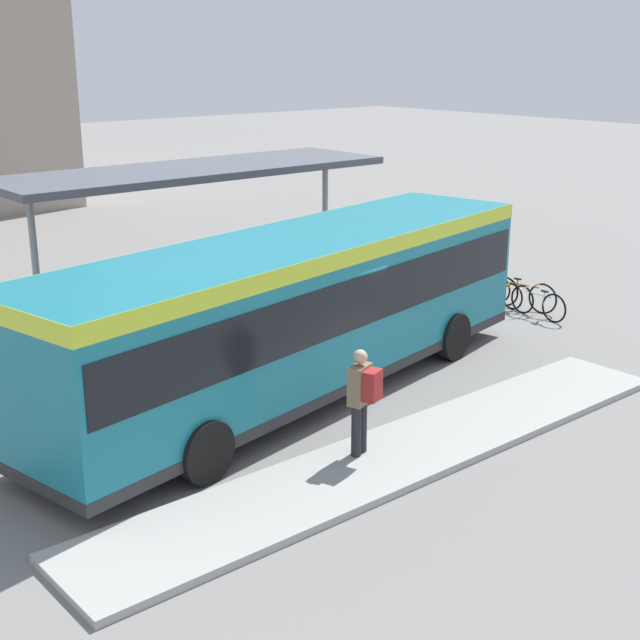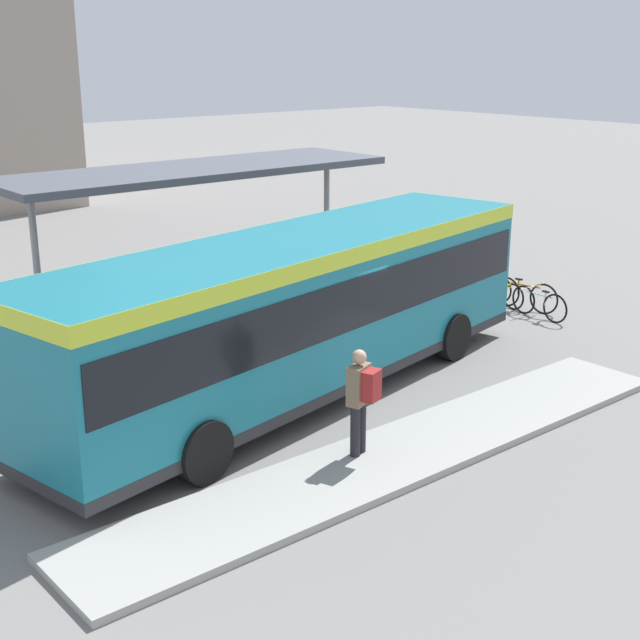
% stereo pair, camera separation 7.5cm
% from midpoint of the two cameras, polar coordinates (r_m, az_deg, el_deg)
% --- Properties ---
extents(ground_plane, '(120.00, 120.00, 0.00)m').
position_cam_midpoint_polar(ground_plane, '(16.78, -1.37, -4.75)').
color(ground_plane, slate).
extents(curb_island, '(11.60, 1.80, 0.12)m').
position_cam_midpoint_polar(curb_island, '(14.38, 5.48, -8.47)').
color(curb_island, '#9E9E99').
rests_on(curb_island, ground_plane).
extents(city_bus, '(11.72, 4.66, 2.98)m').
position_cam_midpoint_polar(city_bus, '(16.22, -1.39, 1.01)').
color(city_bus, '#197284').
rests_on(city_bus, ground_plane).
extents(pedestrian_waiting, '(0.49, 0.53, 1.72)m').
position_cam_midpoint_polar(pedestrian_waiting, '(13.76, 2.82, -4.85)').
color(pedestrian_waiting, '#232328').
rests_on(pedestrian_waiting, curb_island).
extents(bicycle_white, '(0.48, 1.66, 0.72)m').
position_cam_midpoint_polar(bicycle_white, '(21.95, 13.94, 1.03)').
color(bicycle_white, black).
rests_on(bicycle_white, ground_plane).
extents(bicycle_orange, '(0.48, 1.79, 0.78)m').
position_cam_midpoint_polar(bicycle_orange, '(22.53, 13.06, 1.59)').
color(bicycle_orange, black).
rests_on(bicycle_orange, ground_plane).
extents(bicycle_yellow, '(0.48, 1.57, 0.68)m').
position_cam_midpoint_polar(bicycle_yellow, '(22.80, 11.50, 1.74)').
color(bicycle_yellow, black).
rests_on(bicycle_yellow, ground_plane).
extents(bicycle_red, '(0.48, 1.65, 0.71)m').
position_cam_midpoint_polar(bicycle_red, '(23.40, 10.70, 2.23)').
color(bicycle_red, black).
rests_on(bicycle_red, ground_plane).
extents(station_shelter, '(10.07, 3.08, 3.40)m').
position_cam_midpoint_polar(station_shelter, '(22.62, -7.86, 9.36)').
color(station_shelter, '#4C515B').
rests_on(station_shelter, ground_plane).
extents(potted_planter_near_shelter, '(0.85, 0.85, 1.34)m').
position_cam_midpoint_polar(potted_planter_near_shelter, '(23.10, 1.85, 3.21)').
color(potted_planter_near_shelter, slate).
rests_on(potted_planter_near_shelter, ground_plane).
extents(potted_planter_far_side, '(0.95, 0.95, 1.43)m').
position_cam_midpoint_polar(potted_planter_far_side, '(19.43, -10.91, 0.32)').
color(potted_planter_far_side, slate).
rests_on(potted_planter_far_side, ground_plane).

